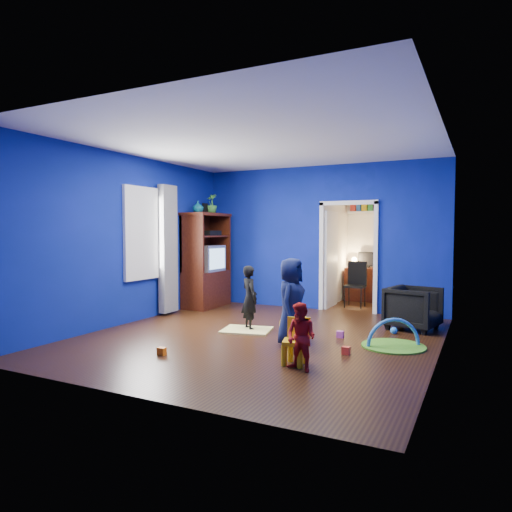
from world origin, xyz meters
The scene contains 32 objects.
floor centered at (0.00, 0.00, 0.00)m, with size 5.00×5.50×0.01m, color black.
ceiling centered at (0.00, 0.00, 2.90)m, with size 5.00×5.50×0.01m, color white.
wall_back centered at (0.00, 2.75, 1.45)m, with size 5.00×0.02×2.90m, color navy.
wall_front centered at (0.00, -2.75, 1.45)m, with size 5.00×0.02×2.90m, color navy.
wall_left centered at (-2.50, 0.00, 1.45)m, with size 0.02×5.50×2.90m, color navy.
wall_right centered at (2.50, 0.00, 1.45)m, with size 0.02×5.50×2.90m, color navy.
alcove centered at (0.60, 3.62, 1.25)m, with size 1.00×1.75×2.50m, color silver, non-canonical shape.
armchair centered at (1.99, 1.60, 0.35)m, with size 0.74×0.77×0.70m, color black.
child_black centered at (-0.37, 0.39, 0.52)m, with size 0.38×0.25×1.04m, color black.
child_navy centered at (0.61, -0.25, 0.61)m, with size 0.60×0.39×1.22m, color #0E1536.
toddler_red centered at (1.15, -1.27, 0.39)m, with size 0.38×0.29×0.78m, color red.
vase centered at (-2.21, 1.67, 2.08)m, with size 0.22×0.22×0.23m, color #0C6466.
potted_plant centered at (-2.21, 2.19, 2.17)m, with size 0.23×0.23×0.41m, color #3B8A32.
tv_armoire centered at (-2.21, 1.97, 0.98)m, with size 0.58×1.14×1.96m, color #381609.
crt_tv centered at (-2.17, 1.97, 1.02)m, with size 0.46×0.70×0.54m, color silver.
yellow_blanket centered at (-0.37, 0.29, 0.01)m, with size 0.75×0.60×0.03m, color #F2E07A.
hopper_ball centered at (0.56, 0.00, 0.22)m, with size 0.44×0.44×0.44m, color yellow.
kid_chair centered at (1.00, -1.07, 0.25)m, with size 0.28×0.28×0.50m, color yellow.
play_mat centered at (1.90, 0.30, 0.01)m, with size 0.86×0.86×0.02m, color #52AB26.
toy_arch centered at (1.90, 0.30, 0.02)m, with size 0.77×0.77×0.05m, color #3F8CD8.
window_left centered at (-2.48, 0.35, 1.55)m, with size 0.03×0.95×1.55m, color white.
curtain centered at (-2.37, 0.90, 1.25)m, with size 0.14×0.42×2.40m, color slate.
doorway centered at (0.60, 2.75, 1.05)m, with size 1.16×0.10×2.10m, color white.
study_desk centered at (0.60, 4.26, 0.38)m, with size 0.88×0.44×0.75m, color #3D140A.
desk_monitor centered at (0.60, 4.38, 0.95)m, with size 0.40×0.05×0.32m, color black.
desk_lamp centered at (0.32, 4.32, 0.93)m, with size 0.14×0.14×0.14m, color #FFD88C.
folding_chair centered at (0.60, 3.30, 0.46)m, with size 0.40×0.40×0.92m, color black.
book_shelf centered at (0.60, 4.37, 2.02)m, with size 0.88×0.24×0.04m, color white.
toy_0 centered at (1.42, -0.36, 0.05)m, with size 0.10×0.08×0.10m, color #F93D29.
toy_1 centered at (1.77, 1.13, 0.06)m, with size 0.11×0.11×0.11m, color #267CD9.
toy_2 centered at (-0.69, -1.45, 0.05)m, with size 0.10×0.08×0.10m, color orange.
toy_3 centered at (1.09, 0.50, 0.05)m, with size 0.10×0.08×0.10m, color #C84BB6.
Camera 1 is at (2.97, -6.07, 1.59)m, focal length 32.00 mm.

